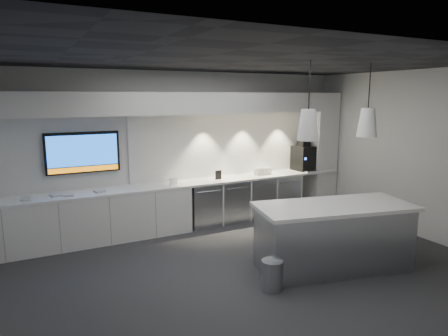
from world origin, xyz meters
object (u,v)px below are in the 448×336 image
coffee_machine (303,157)px  bin (272,275)px  island (333,236)px  wall_tv (83,153)px

coffee_machine → bin: bearing=-136.2°
bin → coffee_machine: size_ratio=0.57×
bin → coffee_machine: (2.75, 2.91, 0.99)m
island → bin: bearing=-159.7°
island → coffee_machine: coffee_machine is taller
wall_tv → bin: wall_tv is taller
island → coffee_machine: (1.56, 2.74, 0.70)m
island → wall_tv: bearing=147.9°
island → bin: 1.23m
wall_tv → coffee_machine: 4.65m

